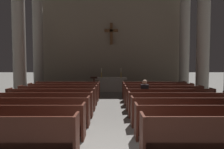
{
  "coord_description": "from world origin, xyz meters",
  "views": [
    {
      "loc": [
        0.06,
        -4.11,
        2.02
      ],
      "look_at": [
        0.0,
        8.86,
        1.28
      ],
      "focal_mm": 31.65,
      "sensor_mm": 36.0,
      "label": 1
    }
  ],
  "objects_px": {
    "pew_left_row_3": "(32,111)",
    "column_left_third": "(20,39)",
    "candlestick_left": "(102,74)",
    "pew_right_row_7": "(159,92)",
    "column_right_fourth": "(185,44)",
    "lectern": "(95,86)",
    "pew_left_row_4": "(44,104)",
    "pew_right_row_3": "(190,112)",
    "pew_left_row_2": "(16,121)",
    "pew_right_row_5": "(171,99)",
    "column_right_third": "(204,39)",
    "lone_worshipper": "(145,94)",
    "pew_right_row_2": "(206,121)",
    "column_left_fourth": "(39,44)",
    "pew_left_row_8": "(69,89)",
    "pew_left_row_5": "(53,99)",
    "altar": "(112,84)",
    "pew_right_row_8": "(155,89)",
    "pew_right_row_4": "(179,104)",
    "pew_left_row_6": "(59,95)",
    "pew_right_row_6": "(164,95)",
    "candlestick_right": "(122,74)",
    "pew_left_row_7": "(65,92)"
  },
  "relations": [
    {
      "from": "column_right_fourth",
      "to": "altar",
      "type": "xyz_separation_m",
      "value": [
        -5.34,
        -0.42,
        -2.9
      ]
    },
    {
      "from": "pew_left_row_5",
      "to": "column_left_fourth",
      "type": "relative_size",
      "value": 0.53
    },
    {
      "from": "pew_left_row_2",
      "to": "pew_left_row_6",
      "type": "distance_m",
      "value": 4.3
    },
    {
      "from": "pew_left_row_4",
      "to": "pew_left_row_6",
      "type": "distance_m",
      "value": 2.15
    },
    {
      "from": "pew_left_row_6",
      "to": "column_left_third",
      "type": "bearing_deg",
      "value": 143.67
    },
    {
      "from": "pew_left_row_2",
      "to": "pew_right_row_2",
      "type": "relative_size",
      "value": 1.0
    },
    {
      "from": "pew_right_row_2",
      "to": "column_left_fourth",
      "type": "height_order",
      "value": "column_left_fourth"
    },
    {
      "from": "pew_left_row_3",
      "to": "column_left_third",
      "type": "xyz_separation_m",
      "value": [
        -2.8,
        5.29,
        2.96
      ]
    },
    {
      "from": "pew_right_row_4",
      "to": "lectern",
      "type": "bearing_deg",
      "value": 123.39
    },
    {
      "from": "pew_left_row_8",
      "to": "lone_worshipper",
      "type": "xyz_separation_m",
      "value": [
        3.98,
        -3.19,
        0.22
      ]
    },
    {
      "from": "pew_right_row_5",
      "to": "pew_right_row_7",
      "type": "bearing_deg",
      "value": 90.0
    },
    {
      "from": "pew_left_row_3",
      "to": "pew_left_row_7",
      "type": "relative_size",
      "value": 1.0
    },
    {
      "from": "pew_right_row_6",
      "to": "pew_right_row_8",
      "type": "xyz_separation_m",
      "value": [
        0.0,
        2.15,
        0.0
      ]
    },
    {
      "from": "pew_left_row_2",
      "to": "pew_right_row_5",
      "type": "height_order",
      "value": "same"
    },
    {
      "from": "lectern",
      "to": "pew_right_row_2",
      "type": "bearing_deg",
      "value": -64.58
    },
    {
      "from": "pew_left_row_4",
      "to": "pew_right_row_8",
      "type": "bearing_deg",
      "value": 40.35
    },
    {
      "from": "pew_left_row_5",
      "to": "column_left_third",
      "type": "distance_m",
      "value": 5.14
    },
    {
      "from": "pew_left_row_4",
      "to": "pew_right_row_3",
      "type": "height_order",
      "value": "same"
    },
    {
      "from": "pew_left_row_4",
      "to": "candlestick_right",
      "type": "xyz_separation_m",
      "value": [
        3.23,
        6.76,
        0.75
      ]
    },
    {
      "from": "altar",
      "to": "candlestick_left",
      "type": "bearing_deg",
      "value": -180.0
    },
    {
      "from": "column_right_fourth",
      "to": "column_right_third",
      "type": "bearing_deg",
      "value": -90.0
    },
    {
      "from": "pew_right_row_4",
      "to": "pew_right_row_5",
      "type": "height_order",
      "value": "same"
    },
    {
      "from": "pew_left_row_6",
      "to": "column_right_fourth",
      "type": "bearing_deg",
      "value": 32.55
    },
    {
      "from": "pew_right_row_8",
      "to": "lone_worshipper",
      "type": "height_order",
      "value": "lone_worshipper"
    },
    {
      "from": "pew_right_row_2",
      "to": "candlestick_right",
      "type": "height_order",
      "value": "candlestick_right"
    },
    {
      "from": "pew_left_row_7",
      "to": "altar",
      "type": "xyz_separation_m",
      "value": [
        2.53,
        3.53,
        0.06
      ]
    },
    {
      "from": "pew_left_row_3",
      "to": "column_left_third",
      "type": "distance_m",
      "value": 6.68
    },
    {
      "from": "candlestick_left",
      "to": "pew_right_row_7",
      "type": "bearing_deg",
      "value": -47.5
    },
    {
      "from": "pew_right_row_6",
      "to": "pew_left_row_7",
      "type": "bearing_deg",
      "value": 168.01
    },
    {
      "from": "pew_left_row_4",
      "to": "pew_right_row_2",
      "type": "distance_m",
      "value": 5.5
    },
    {
      "from": "column_right_third",
      "to": "lone_worshipper",
      "type": "xyz_separation_m",
      "value": [
        -3.89,
        -3.1,
        -2.74
      ]
    },
    {
      "from": "pew_right_row_8",
      "to": "pew_right_row_4",
      "type": "bearing_deg",
      "value": -90.0
    },
    {
      "from": "pew_left_row_5",
      "to": "pew_right_row_7",
      "type": "distance_m",
      "value": 5.5
    },
    {
      "from": "pew_right_row_4",
      "to": "column_right_third",
      "type": "distance_m",
      "value": 5.86
    },
    {
      "from": "column_left_third",
      "to": "column_right_fourth",
      "type": "distance_m",
      "value": 11.08
    },
    {
      "from": "pew_left_row_3",
      "to": "column_left_third",
      "type": "bearing_deg",
      "value": 117.93
    },
    {
      "from": "column_right_fourth",
      "to": "lectern",
      "type": "height_order",
      "value": "column_right_fourth"
    },
    {
      "from": "pew_right_row_4",
      "to": "pew_left_row_6",
      "type": "bearing_deg",
      "value": 156.99
    },
    {
      "from": "column_left_fourth",
      "to": "pew_left_row_3",
      "type": "bearing_deg",
      "value": -71.23
    },
    {
      "from": "pew_left_row_8",
      "to": "pew_right_row_4",
      "type": "xyz_separation_m",
      "value": [
        5.07,
        -4.3,
        0.0
      ]
    },
    {
      "from": "pew_left_row_8",
      "to": "pew_right_row_6",
      "type": "distance_m",
      "value": 5.5
    },
    {
      "from": "pew_left_row_8",
      "to": "column_right_fourth",
      "type": "bearing_deg",
      "value": 20.04
    },
    {
      "from": "candlestick_right",
      "to": "pew_right_row_3",
      "type": "bearing_deg",
      "value": -76.83
    },
    {
      "from": "pew_left_row_3",
      "to": "altar",
      "type": "relative_size",
      "value": 1.69
    },
    {
      "from": "pew_left_row_6",
      "to": "pew_left_row_7",
      "type": "xyz_separation_m",
      "value": [
        0.0,
        1.08,
        0.0
      ]
    },
    {
      "from": "pew_left_row_4",
      "to": "pew_right_row_3",
      "type": "relative_size",
      "value": 1.0
    },
    {
      "from": "pew_right_row_8",
      "to": "column_left_fourth",
      "type": "distance_m",
      "value": 8.89
    },
    {
      "from": "altar",
      "to": "lectern",
      "type": "distance_m",
      "value": 1.65
    },
    {
      "from": "pew_left_row_5",
      "to": "column_right_third",
      "type": "xyz_separation_m",
      "value": [
        7.87,
        3.14,
        2.96
      ]
    },
    {
      "from": "pew_left_row_5",
      "to": "pew_right_row_2",
      "type": "height_order",
      "value": "same"
    }
  ]
}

